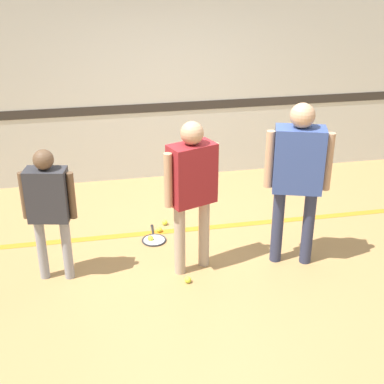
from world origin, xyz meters
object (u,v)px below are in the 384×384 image
object	(u,v)px
tennis_ball_near_instructor	(188,280)
person_instructor	(192,182)
person_student_left	(49,202)
tennis_ball_stray_left	(159,230)
tennis_ball_stray_right	(165,222)
tennis_ball_by_spare_racket	(150,238)
person_student_right	(298,168)
racket_spare_on_floor	(154,239)

from	to	relation	value
tennis_ball_near_instructor	person_instructor	bearing A→B (deg)	70.10
person_instructor	person_student_left	size ratio (longest dim) A/B	1.16
tennis_ball_stray_left	tennis_ball_stray_right	distance (m)	0.19
tennis_ball_by_spare_racket	person_student_left	bearing A→B (deg)	-151.71
tennis_ball_stray_right	tennis_ball_by_spare_racket	bearing A→B (deg)	-121.95
person_student_left	tennis_ball_stray_right	world-z (taller)	person_student_left
tennis_ball_stray_left	tennis_ball_stray_right	size ratio (longest dim) A/B	1.00
tennis_ball_near_instructor	tennis_ball_stray_right	xyz separation A→B (m)	(-0.05, 1.24, 0.00)
person_student_left	person_student_right	size ratio (longest dim) A/B	0.80
person_student_right	tennis_ball_by_spare_racket	bearing A→B (deg)	-8.57
person_student_right	tennis_ball_near_instructor	xyz separation A→B (m)	(-1.14, -0.19, -1.02)
tennis_ball_by_spare_racket	tennis_ball_stray_right	xyz separation A→B (m)	(0.22, 0.35, 0.00)
tennis_ball_by_spare_racket	tennis_ball_stray_left	xyz separation A→B (m)	(0.13, 0.18, 0.00)
person_student_right	tennis_ball_near_instructor	bearing A→B (deg)	27.69
racket_spare_on_floor	tennis_ball_stray_right	bearing A→B (deg)	-24.30
tennis_ball_near_instructor	tennis_ball_stray_left	xyz separation A→B (m)	(-0.13, 1.07, 0.00)
tennis_ball_by_spare_racket	tennis_ball_stray_right	size ratio (longest dim) A/B	1.00
racket_spare_on_floor	tennis_ball_stray_right	world-z (taller)	tennis_ball_stray_right
person_student_left	racket_spare_on_floor	xyz separation A→B (m)	(1.05, 0.55, -0.83)
person_student_left	person_student_right	xyz separation A→B (m)	(2.40, -0.16, 0.21)
person_student_left	tennis_ball_stray_left	bearing A→B (deg)	44.15
tennis_ball_near_instructor	tennis_ball_stray_right	world-z (taller)	same
tennis_ball_near_instructor	tennis_ball_stray_left	bearing A→B (deg)	97.16
person_instructor	person_student_right	size ratio (longest dim) A/B	0.92
person_student_left	tennis_ball_by_spare_racket	world-z (taller)	person_student_left
person_student_left	tennis_ball_stray_left	size ratio (longest dim) A/B	20.61
tennis_ball_near_instructor	tennis_ball_by_spare_racket	distance (m)	0.93
tennis_ball_near_instructor	tennis_ball_by_spare_racket	xyz separation A→B (m)	(-0.26, 0.89, 0.00)
tennis_ball_near_instructor	person_student_left	bearing A→B (deg)	164.47
racket_spare_on_floor	tennis_ball_near_instructor	world-z (taller)	tennis_ball_near_instructor
tennis_ball_stray_left	tennis_ball_stray_right	xyz separation A→B (m)	(0.09, 0.16, 0.00)
person_student_right	tennis_ball_stray_left	distance (m)	1.85
person_instructor	tennis_ball_near_instructor	world-z (taller)	person_instructor
person_student_left	racket_spare_on_floor	world-z (taller)	person_student_left
person_instructor	tennis_ball_stray_left	xyz separation A→B (m)	(-0.23, 0.82, -0.94)
tennis_ball_stray_left	person_student_right	bearing A→B (deg)	-34.72
person_student_right	tennis_ball_by_spare_racket	distance (m)	1.87
tennis_ball_near_instructor	tennis_ball_by_spare_racket	size ratio (longest dim) A/B	1.00
tennis_ball_by_spare_racket	tennis_ball_stray_left	distance (m)	0.22
person_instructor	tennis_ball_stray_right	distance (m)	1.37
person_student_left	person_instructor	bearing A→B (deg)	7.43
racket_spare_on_floor	person_student_left	bearing A→B (deg)	121.19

